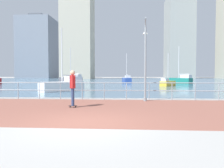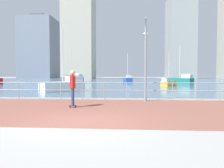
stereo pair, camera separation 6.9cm
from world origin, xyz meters
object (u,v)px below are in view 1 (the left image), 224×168
at_px(sailboat_red, 168,83).
at_px(sailboat_teal, 71,79).
at_px(sailboat_ivory, 179,80).
at_px(skateboarder, 73,85).
at_px(sailboat_white, 64,85).
at_px(lamppost, 145,55).
at_px(sailboat_gray, 127,79).

xyz_separation_m(sailboat_red, sailboat_teal, (-16.64, 12.10, 0.23)).
bearing_deg(sailboat_teal, sailboat_ivory, -9.76).
xyz_separation_m(skateboarder, sailboat_white, (-3.45, 10.23, -0.50)).
bearing_deg(sailboat_ivory, sailboat_white, -128.96).
relative_size(skateboarder, sailboat_red, 0.39).
distance_m(sailboat_ivory, sailboat_teal, 20.57).
bearing_deg(lamppost, sailboat_ivory, 72.68).
relative_size(skateboarder, sailboat_ivory, 0.27).
xyz_separation_m(lamppost, skateboarder, (-3.67, -3.00, -1.67)).
distance_m(sailboat_gray, sailboat_red, 16.54).
height_order(skateboarder, sailboat_teal, sailboat_teal).
bearing_deg(lamppost, sailboat_red, 75.55).
xyz_separation_m(sailboat_ivory, sailboat_red, (-3.63, -8.61, -0.19)).
relative_size(sailboat_gray, sailboat_ivory, 0.93).
bearing_deg(sailboat_red, sailboat_teal, 143.98).
height_order(skateboarder, sailboat_white, sailboat_white).
relative_size(sailboat_gray, sailboat_red, 1.34).
bearing_deg(sailboat_gray, sailboat_white, -103.05).
distance_m(sailboat_ivory, sailboat_red, 9.35).
xyz_separation_m(skateboarder, sailboat_ivory, (11.81, 29.11, -0.44)).
relative_size(skateboarder, sailboat_teal, 0.26).
distance_m(sailboat_white, sailboat_ivory, 24.28).
distance_m(lamppost, sailboat_gray, 33.13).
height_order(sailboat_white, sailboat_teal, sailboat_teal).
height_order(sailboat_gray, sailboat_red, sailboat_gray).
bearing_deg(sailboat_ivory, skateboarder, -112.09).
relative_size(lamppost, sailboat_red, 1.09).
bearing_deg(sailboat_ivory, sailboat_teal, 170.24).
xyz_separation_m(sailboat_white, sailboat_ivory, (15.27, 18.88, 0.06)).
height_order(sailboat_ivory, sailboat_red, sailboat_ivory).
relative_size(lamppost, skateboarder, 2.79).
height_order(lamppost, sailboat_teal, sailboat_teal).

